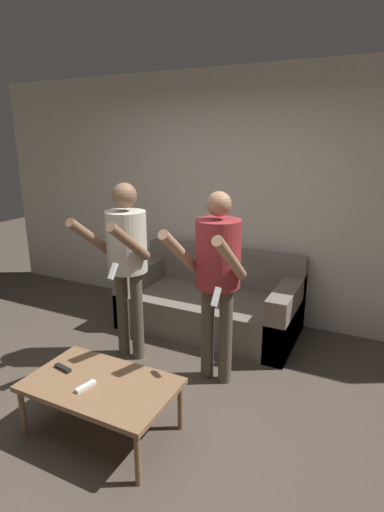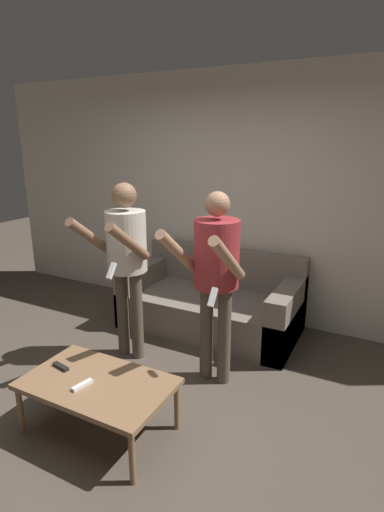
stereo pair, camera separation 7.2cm
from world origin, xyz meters
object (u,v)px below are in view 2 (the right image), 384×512
Objects in this scene: couch at (212,304)px; remote_near at (82,385)px; coffee_table at (98,386)px; person_standing_right at (215,267)px; remote_far at (61,367)px; person_standing_left at (126,252)px.

remote_near is (-0.06, -1.93, 0.14)m from couch.
coffee_table is 6.59× the size of remote_near.
couch reaches higher than remote_near.
couch is at bearing 89.54° from coffee_table.
couch is at bearing 88.17° from remote_near.
person_standing_right reaches higher than remote_near.
coffee_table is (-0.01, -1.84, 0.09)m from couch.
person_standing_right is at bearing 64.33° from coffee_table.
person_standing_right reaches higher than couch.
coffee_table is 6.60× the size of remote_far.
person_standing_left is 1.26m from remote_near.
remote_near is 1.00× the size of remote_far.
coffee_table is at bearing -115.67° from person_standing_right.
person_standing_left reaches higher than person_standing_right.
person_standing_right is (0.43, -0.91, 0.74)m from couch.
person_standing_right is 1.36m from remote_far.
person_standing_left is 1.01× the size of person_standing_right.
person_standing_right reaches higher than coffee_table.
couch is 1.25m from person_standing_right.
person_standing_left reaches higher than remote_far.
person_standing_left is 10.56× the size of remote_far.
person_standing_right is 10.40× the size of remote_far.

